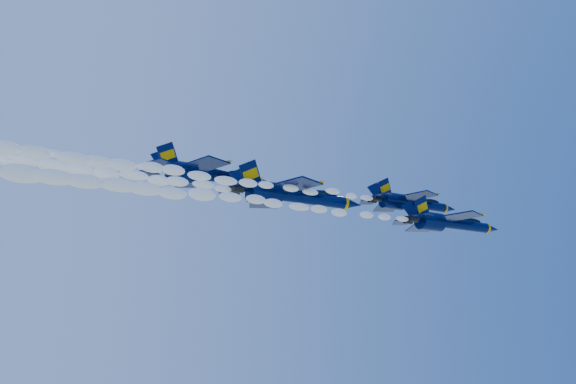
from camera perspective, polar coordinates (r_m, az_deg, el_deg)
name	(u,v)px	position (r m, az deg, el deg)	size (l,w,h in m)	color
jet_lead	(449,223)	(77.14, 16.02, -3.03)	(15.77, 12.93, 5.86)	#000A38
smoke_trail_jet_lead	(210,195)	(60.26, -7.90, -0.33)	(52.62, 1.88, 1.69)	white
jet_second	(410,203)	(80.81, 12.25, -1.07)	(14.90, 12.22, 5.54)	#000A38
smoke_trail_jet_second	(184,173)	(65.92, -10.55, 1.90)	(52.62, 1.78, 1.60)	white
jet_third	(291,195)	(75.83, 0.32, -0.34)	(20.08, 16.47, 7.46)	#000A38
smoke_trail_jet_third	(4,160)	(68.11, -26.88, 2.93)	(52.62, 2.40, 2.16)	white
jet_fourth	(208,175)	(80.09, -8.16, 1.75)	(18.92, 15.52, 7.03)	#000A38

